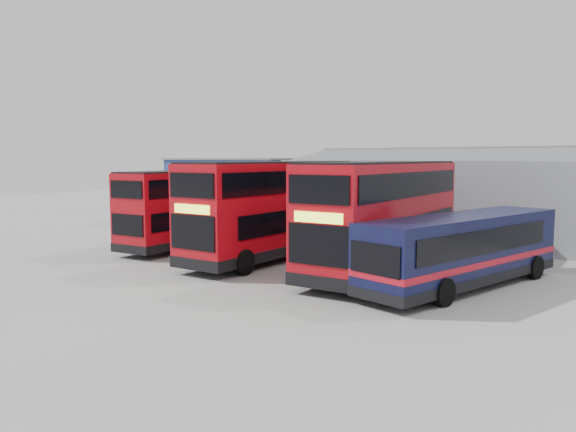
{
  "coord_description": "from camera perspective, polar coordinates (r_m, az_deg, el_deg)",
  "views": [
    {
      "loc": [
        18.47,
        -16.7,
        5.19
      ],
      "look_at": [
        -0.09,
        6.26,
        2.1
      ],
      "focal_mm": 35.0,
      "sensor_mm": 36.0,
      "label": 1
    }
  ],
  "objects": [
    {
      "name": "ground_plane",
      "position": [
        25.44,
        -8.79,
        -5.87
      ],
      "size": [
        120.0,
        120.0,
        0.0
      ],
      "primitive_type": "plane",
      "color": "gray",
      "rests_on": "ground"
    },
    {
      "name": "maintenance_shed",
      "position": [
        38.26,
        22.98,
        1.62
      ],
      "size": [
        30.5,
        12.0,
        5.89
      ],
      "color": "gray",
      "rests_on": "ground"
    },
    {
      "name": "office_block",
      "position": [
        47.59,
        -4.15,
        2.81
      ],
      "size": [
        12.3,
        8.32,
        5.12
      ],
      "color": "navy",
      "rests_on": "ground"
    },
    {
      "name": "double_decker_centre",
      "position": [
        28.66,
        -1.52,
        0.55
      ],
      "size": [
        3.75,
        11.96,
        4.98
      ],
      "rotation": [
        0.0,
        0.0,
        0.08
      ],
      "color": "#B40A14",
      "rests_on": "ground"
    },
    {
      "name": "double_decker_left",
      "position": [
        33.16,
        -9.39,
        0.75
      ],
      "size": [
        3.94,
        10.75,
        4.45
      ],
      "rotation": [
        0.0,
        0.0,
        3.28
      ],
      "color": "#B40A14",
      "rests_on": "ground"
    },
    {
      "name": "panel_van",
      "position": [
        46.93,
        -13.92,
        1.09
      ],
      "size": [
        2.89,
        5.71,
        2.4
      ],
      "rotation": [
        0.0,
        0.0,
        -0.12
      ],
      "color": "silver",
      "rests_on": "ground"
    },
    {
      "name": "double_decker_right",
      "position": [
        25.62,
        9.68,
        -0.16
      ],
      "size": [
        4.04,
        12.05,
        5.0
      ],
      "rotation": [
        0.0,
        0.0,
        0.1
      ],
      "color": "#B40A14",
      "rests_on": "ground"
    },
    {
      "name": "single_decker_blue",
      "position": [
        23.41,
        17.35,
        -3.5
      ],
      "size": [
        4.32,
        10.99,
        2.91
      ],
      "rotation": [
        0.0,
        0.0,
        2.96
      ],
      "color": "black",
      "rests_on": "ground"
    }
  ]
}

